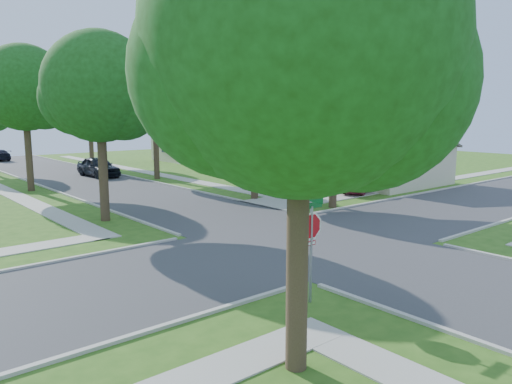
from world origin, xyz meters
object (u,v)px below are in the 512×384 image
at_px(car_driveway, 360,183).
at_px(tree_e_near, 255,104).
at_px(stop_sign_ne, 306,172).
at_px(house_ne_far, 215,148).
at_px(tree_e_far, 90,104).
at_px(tree_e_mid, 155,98).
at_px(tree_ne_corner, 336,104).
at_px(tree_w_near, 100,92).
at_px(stop_sign_sw, 311,231).
at_px(tree_sw_corner, 302,54).
at_px(car_curb_east, 98,167).
at_px(tree_w_mid, 25,92).
at_px(house_ne_near, 350,160).

bearing_deg(car_driveway, tree_e_near, 49.54).
bearing_deg(stop_sign_ne, house_ne_far, 65.07).
bearing_deg(tree_e_far, tree_e_mid, -89.98).
bearing_deg(tree_ne_corner, tree_e_mid, 95.45).
bearing_deg(tree_w_near, stop_sign_sw, -90.23).
xyz_separation_m(tree_e_near, tree_e_mid, (0.01, 12.00, 0.61)).
relative_size(stop_sign_ne, tree_sw_corner, 0.31).
bearing_deg(tree_e_mid, car_driveway, -65.17).
distance_m(stop_sign_sw, tree_e_far, 40.04).
bearing_deg(car_curb_east, tree_e_far, 67.73).
bearing_deg(tree_w_mid, car_curb_east, 33.78).
xyz_separation_m(stop_sign_sw, house_ne_near, (20.69, 15.70, -0.51)).
height_order(tree_e_far, tree_ne_corner, tree_e_far).
height_order(tree_sw_corner, tree_ne_corner, tree_sw_corner).
bearing_deg(tree_e_near, tree_e_far, 90.00).
xyz_separation_m(tree_w_mid, house_ne_far, (20.63, 7.99, -4.97)).
relative_size(house_ne_near, car_curb_east, 2.86).
bearing_deg(tree_w_near, tree_e_mid, 51.92).
relative_size(tree_e_far, tree_ne_corner, 1.01).
bearing_deg(tree_ne_corner, house_ne_far, 68.77).
bearing_deg(house_ne_near, house_ne_far, 90.00).
distance_m(tree_e_near, tree_w_mid, 15.26).
xyz_separation_m(car_driveway, car_curb_east, (-9.77, 18.83, 0.15)).
distance_m(tree_sw_corner, car_driveway, 23.88).
distance_m(stop_sign_ne, house_ne_far, 26.80).
xyz_separation_m(house_ne_far, car_driveway, (-4.49, -22.56, -0.85)).
distance_m(house_ne_near, car_driveway, 6.46).
distance_m(tree_e_near, house_ne_far, 23.30).
relative_size(tree_e_near, house_ne_far, 0.61).
height_order(tree_e_near, tree_w_near, tree_w_near).
relative_size(tree_e_mid, house_ne_near, 0.68).
xyz_separation_m(stop_sign_sw, tree_w_mid, (0.06, 25.71, 4.46)).
distance_m(tree_sw_corner, house_ne_far, 43.20).
bearing_deg(tree_w_near, tree_sw_corner, -99.90).
height_order(stop_sign_sw, tree_e_far, tree_e_far).
xyz_separation_m(tree_e_near, tree_e_far, (0.00, 25.00, 0.34)).
bearing_deg(tree_e_mid, tree_ne_corner, -84.55).
xyz_separation_m(tree_e_far, house_ne_far, (11.24, -5.01, -4.46)).
xyz_separation_m(tree_w_near, car_curb_east, (6.37, 16.26, -5.31)).
bearing_deg(tree_e_mid, tree_sw_corner, -113.53).
xyz_separation_m(tree_w_mid, tree_sw_corner, (-2.80, -28.00, -0.23)).
xyz_separation_m(tree_sw_corner, car_driveway, (18.94, 13.43, -5.60)).
bearing_deg(tree_e_near, tree_sw_corner, -127.30).
relative_size(house_ne_near, car_driveway, 3.39).
relative_size(stop_sign_sw, tree_w_mid, 0.31).
height_order(stop_sign_ne, house_ne_far, house_ne_far).
distance_m(tree_w_near, tree_w_mid, 12.01).
height_order(house_ne_near, house_ne_far, same).
relative_size(stop_sign_ne, tree_e_near, 0.36).
bearing_deg(car_curb_east, tree_e_mid, -57.77).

